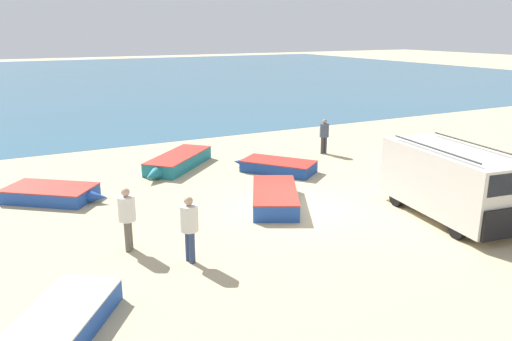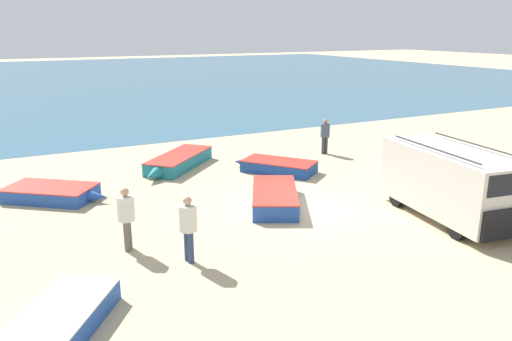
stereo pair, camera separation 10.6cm
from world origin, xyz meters
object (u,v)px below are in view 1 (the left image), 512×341
Objects in this scene: fishing_rowboat_1 at (177,162)px; fisherman_2 at (127,213)px; fishing_rowboat_0 at (406,155)px; fishing_rowboat_5 at (275,196)px; parked_van at (452,181)px; fisherman_1 at (324,133)px; fisherman_0 at (189,223)px; fishing_rowboat_4 at (276,166)px; fishing_rowboat_3 at (52,193)px.

fishing_rowboat_1 is 8.52m from fisherman_2.
fishing_rowboat_5 is at bearing -34.26° from fishing_rowboat_0.
parked_van is at bearing -163.35° from fisherman_2.
fisherman_0 is at bearing 129.96° from fisherman_1.
fisherman_1 reaches higher than fishing_rowboat_5.
fishing_rowboat_5 reaches higher than fishing_rowboat_4.
parked_van is at bearing 8.71° from fishing_rowboat_0.
parked_van is 5.86m from fishing_rowboat_5.
fisherman_2 is at bearing -37.61° from fishing_rowboat_3.
fisherman_2 reaches higher than fisherman_1.
fisherman_2 is (1.41, -5.48, 0.84)m from fishing_rowboat_3.
fishing_rowboat_3 is at bearing 87.31° from fishing_rowboat_5.
fisherman_1 is (12.64, 1.21, 0.78)m from fishing_rowboat_3.
fisherman_0 is at bearing -87.91° from parked_van.
fishing_rowboat_0 is 8.39m from fishing_rowboat_5.
fisherman_0 is at bearing 160.59° from fisherman_2.
fisherman_2 is (-5.47, -1.45, 0.79)m from fishing_rowboat_5.
fisherman_2 is at bearing -59.62° from fisherman_0.
fishing_rowboat_3 is (-15.01, 1.93, -0.08)m from fishing_rowboat_0.
parked_van reaches higher than fishing_rowboat_0.
fishing_rowboat_0 is at bearing 30.62° from fishing_rowboat_3.
fisherman_1 reaches higher than fishing_rowboat_4.
fisherman_1 is at bearing 43.45° from fishing_rowboat_3.
fishing_rowboat_5 is 7.83m from fisherman_1.
fisherman_2 is at bearing 132.53° from fishing_rowboat_5.
fishing_rowboat_3 is 1.99× the size of fisherman_2.
fishing_rowboat_5 is at bearing -135.20° from fisherman_2.
parked_van is 13.74m from fishing_rowboat_3.
fisherman_0 is (-4.21, -2.92, 0.80)m from fishing_rowboat_5.
parked_van is at bearing 171.92° from fisherman_1.
fishing_rowboat_1 is 2.40× the size of fisherman_1.
fishing_rowboat_1 is 7.35m from fisherman_1.
fishing_rowboat_3 is at bearing -45.60° from fisherman_2.
fisherman_1 is (9.97, 8.17, -0.06)m from fisherman_0.
fisherman_1 is 13.08m from fisherman_2.
parked_van is 1.25× the size of fishing_rowboat_1.
fishing_rowboat_4 is 4.06m from fishing_rowboat_5.
fishing_rowboat_5 is 2.29× the size of fisherman_0.
fisherman_0 is at bearing -26.64° from fishing_rowboat_0.
parked_van is 9.14m from fisherman_1.
fisherman_1 is at bearing -119.21° from fisherman_2.
fishing_rowboat_5 reaches higher than fishing_rowboat_3.
fishing_rowboat_0 is 10.41m from fishing_rowboat_1.
fisherman_1 is (7.27, -0.81, 0.74)m from fishing_rowboat_1.
fishing_rowboat_0 is 1.16× the size of fishing_rowboat_5.
parked_van is 10.12m from fisherman_2.
fisherman_0 is (-2.71, -8.97, 0.80)m from fishing_rowboat_1.
fishing_rowboat_3 is at bearing -56.11° from fishing_rowboat_0.
fisherman_2 reaches higher than fishing_rowboat_5.
fisherman_2 is at bearing -95.48° from parked_van.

